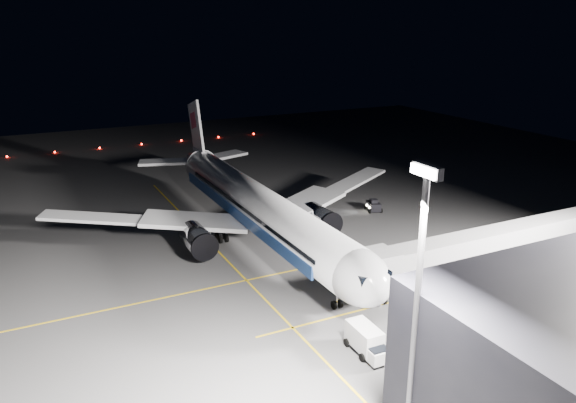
% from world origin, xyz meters
% --- Properties ---
extents(ground, '(200.00, 200.00, 0.00)m').
position_xyz_m(ground, '(0.00, 0.00, 0.00)').
color(ground, '#4C4C4F').
rests_on(ground, ground).
extents(guide_line_main, '(0.25, 80.00, 0.01)m').
position_xyz_m(guide_line_main, '(10.00, 0.00, 0.01)').
color(guide_line_main, gold).
rests_on(guide_line_main, ground).
extents(guide_line_cross, '(70.00, 0.25, 0.01)m').
position_xyz_m(guide_line_cross, '(0.00, -6.00, 0.01)').
color(guide_line_cross, gold).
rests_on(guide_line_cross, ground).
extents(guide_line_side, '(0.25, 40.00, 0.01)m').
position_xyz_m(guide_line_side, '(22.00, 10.00, 0.01)').
color(guide_line_side, gold).
rests_on(guide_line_side, ground).
extents(airliner, '(61.48, 54.22, 16.64)m').
position_xyz_m(airliner, '(-1.08, 0.00, 5.16)').
color(airliner, silver).
rests_on(airliner, ground).
extents(jet_bridge, '(3.60, 34.40, 6.30)m').
position_xyz_m(jet_bridge, '(22.00, 18.06, 4.58)').
color(jet_bridge, '#B2B2B7').
rests_on(jet_bridge, ground).
extents(floodlight_mast_south, '(2.40, 0.67, 20.70)m').
position_xyz_m(floodlight_mast_south, '(40.00, -6.01, 12.37)').
color(floodlight_mast_south, '#59595E').
rests_on(floodlight_mast_south, ground).
extents(taxiway_lights, '(0.44, 60.44, 0.44)m').
position_xyz_m(taxiway_lights, '(-72.00, 0.00, 0.22)').
color(taxiway_lights, '#FF140A').
rests_on(taxiway_lights, ground).
extents(service_truck, '(5.09, 2.37, 2.57)m').
position_xyz_m(service_truck, '(29.08, -2.01, 1.38)').
color(service_truck, white).
rests_on(service_truck, ground).
extents(baggage_tug, '(3.20, 2.82, 1.98)m').
position_xyz_m(baggage_tug, '(-4.42, 21.97, 0.91)').
color(baggage_tug, black).
rests_on(baggage_tug, ground).
extents(safety_cone_a, '(0.35, 0.35, 0.53)m').
position_xyz_m(safety_cone_a, '(1.33, 6.48, 0.26)').
color(safety_cone_a, '#DA5B09').
rests_on(safety_cone_a, ground).
extents(safety_cone_b, '(0.42, 0.42, 0.63)m').
position_xyz_m(safety_cone_b, '(-3.43, 9.72, 0.31)').
color(safety_cone_b, '#DA5B09').
rests_on(safety_cone_b, ground).
extents(safety_cone_c, '(0.46, 0.46, 0.69)m').
position_xyz_m(safety_cone_c, '(-8.00, 8.78, 0.34)').
color(safety_cone_c, '#DA5B09').
rests_on(safety_cone_c, ground).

